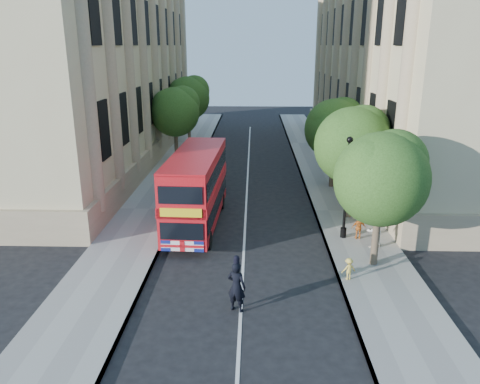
# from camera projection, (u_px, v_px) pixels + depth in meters

# --- Properties ---
(ground) EXTENTS (120.00, 120.00, 0.00)m
(ground) POSITION_uv_depth(u_px,v_px,m) (241.00, 299.00, 18.15)
(ground) COLOR black
(ground) RESTS_ON ground
(pavement_right) EXTENTS (3.50, 80.00, 0.12)m
(pavement_right) POSITION_uv_depth(u_px,v_px,m) (343.00, 212.00, 27.51)
(pavement_right) COLOR gray
(pavement_right) RESTS_ON ground
(pavement_left) EXTENTS (3.50, 80.00, 0.12)m
(pavement_left) POSITION_uv_depth(u_px,v_px,m) (149.00, 210.00, 27.83)
(pavement_left) COLOR gray
(pavement_left) RESTS_ON ground
(building_right) EXTENTS (12.00, 38.00, 18.00)m
(building_right) POSITION_uv_depth(u_px,v_px,m) (419.00, 50.00, 37.95)
(building_right) COLOR tan
(building_right) RESTS_ON ground
(building_left) EXTENTS (12.00, 38.00, 18.00)m
(building_left) POSITION_uv_depth(u_px,v_px,m) (83.00, 50.00, 38.72)
(building_left) COLOR tan
(building_left) RESTS_ON ground
(tree_right_near) EXTENTS (4.00, 4.00, 6.08)m
(tree_right_near) POSITION_uv_depth(u_px,v_px,m) (382.00, 174.00, 19.60)
(tree_right_near) COLOR #473828
(tree_right_near) RESTS_ON ground
(tree_right_mid) EXTENTS (4.20, 4.20, 6.37)m
(tree_right_mid) POSITION_uv_depth(u_px,v_px,m) (354.00, 141.00, 25.27)
(tree_right_mid) COLOR #473828
(tree_right_mid) RESTS_ON ground
(tree_right_far) EXTENTS (4.00, 4.00, 6.15)m
(tree_right_far) POSITION_uv_depth(u_px,v_px,m) (335.00, 126.00, 31.03)
(tree_right_far) COLOR #473828
(tree_right_far) RESTS_ON ground
(tree_left_far) EXTENTS (4.00, 4.00, 6.30)m
(tree_left_far) POSITION_uv_depth(u_px,v_px,m) (175.00, 109.00, 37.99)
(tree_left_far) COLOR #473828
(tree_left_far) RESTS_ON ground
(tree_left_back) EXTENTS (4.20, 4.20, 6.65)m
(tree_left_back) POSITION_uv_depth(u_px,v_px,m) (189.00, 96.00, 45.54)
(tree_left_back) COLOR #473828
(tree_left_back) RESTS_ON ground
(lamp_post) EXTENTS (0.32, 0.32, 5.16)m
(lamp_post) POSITION_uv_depth(u_px,v_px,m) (346.00, 192.00, 22.98)
(lamp_post) COLOR black
(lamp_post) RESTS_ON pavement_right
(double_decker_bus) EXTENTS (2.66, 8.68, 3.96)m
(double_decker_bus) POSITION_uv_depth(u_px,v_px,m) (196.00, 187.00, 24.89)
(double_decker_bus) COLOR #B60C13
(double_decker_bus) RESTS_ON ground
(box_van) EXTENTS (2.36, 5.22, 2.92)m
(box_van) POSITION_uv_depth(u_px,v_px,m) (203.00, 173.00, 30.67)
(box_van) COLOR black
(box_van) RESTS_ON ground
(police_constable) EXTENTS (0.85, 0.72, 1.97)m
(police_constable) POSITION_uv_depth(u_px,v_px,m) (237.00, 287.00, 17.08)
(police_constable) COLOR black
(police_constable) RESTS_ON ground
(woman_pedestrian) EXTENTS (1.01, 0.92, 1.67)m
(woman_pedestrian) POSITION_uv_depth(u_px,v_px,m) (374.00, 231.00, 22.31)
(woman_pedestrian) COLOR silver
(woman_pedestrian) RESTS_ON pavement_right
(child_a) EXTENTS (0.69, 0.29, 1.17)m
(child_a) POSITION_uv_depth(u_px,v_px,m) (359.00, 228.00, 23.34)
(child_a) COLOR orange
(child_a) RESTS_ON pavement_right
(child_b) EXTENTS (0.68, 0.51, 0.94)m
(child_b) POSITION_uv_depth(u_px,v_px,m) (349.00, 269.00, 19.30)
(child_b) COLOR gold
(child_b) RESTS_ON pavement_right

